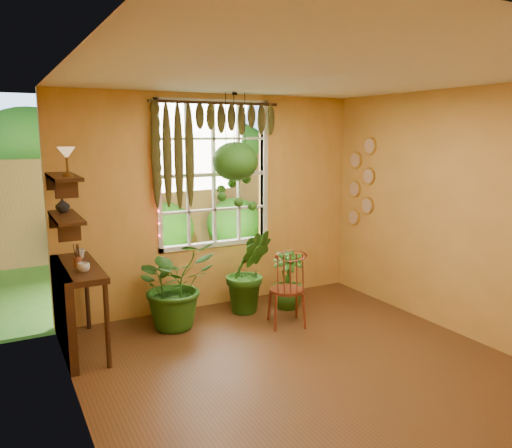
{
  "coord_description": "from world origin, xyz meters",
  "views": [
    {
      "loc": [
        -2.49,
        -3.55,
        2.22
      ],
      "look_at": [
        0.01,
        1.15,
        1.24
      ],
      "focal_mm": 35.0,
      "sensor_mm": 36.0,
      "label": 1
    }
  ],
  "objects_px": {
    "counter_ledge": "(68,300)",
    "potted_plant_left": "(175,284)",
    "windsor_chair": "(287,300)",
    "potted_plant_mid": "(249,271)",
    "hanging_basket": "(235,165)"
  },
  "relations": [
    {
      "from": "counter_ledge",
      "to": "hanging_basket",
      "type": "xyz_separation_m",
      "value": [
        2.06,
        0.37,
        1.28
      ]
    },
    {
      "from": "counter_ledge",
      "to": "hanging_basket",
      "type": "bearing_deg",
      "value": 10.14
    },
    {
      "from": "counter_ledge",
      "to": "potted_plant_left",
      "type": "relative_size",
      "value": 1.16
    },
    {
      "from": "windsor_chair",
      "to": "hanging_basket",
      "type": "height_order",
      "value": "hanging_basket"
    },
    {
      "from": "windsor_chair",
      "to": "hanging_basket",
      "type": "relative_size",
      "value": 0.74
    },
    {
      "from": "hanging_basket",
      "to": "potted_plant_mid",
      "type": "bearing_deg",
      "value": -65.25
    },
    {
      "from": "potted_plant_left",
      "to": "counter_ledge",
      "type": "bearing_deg",
      "value": -173.13
    },
    {
      "from": "potted_plant_left",
      "to": "hanging_basket",
      "type": "distance_m",
      "value": 1.6
    },
    {
      "from": "potted_plant_left",
      "to": "potted_plant_mid",
      "type": "height_order",
      "value": "potted_plant_mid"
    },
    {
      "from": "potted_plant_mid",
      "to": "hanging_basket",
      "type": "height_order",
      "value": "hanging_basket"
    },
    {
      "from": "potted_plant_mid",
      "to": "hanging_basket",
      "type": "distance_m",
      "value": 1.32
    },
    {
      "from": "windsor_chair",
      "to": "potted_plant_mid",
      "type": "relative_size",
      "value": 1.02
    },
    {
      "from": "windsor_chair",
      "to": "potted_plant_mid",
      "type": "bearing_deg",
      "value": 124.16
    },
    {
      "from": "counter_ledge",
      "to": "hanging_basket",
      "type": "distance_m",
      "value": 2.46
    },
    {
      "from": "windsor_chair",
      "to": "potted_plant_mid",
      "type": "xyz_separation_m",
      "value": [
        -0.18,
        0.62,
        0.22
      ]
    }
  ]
}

